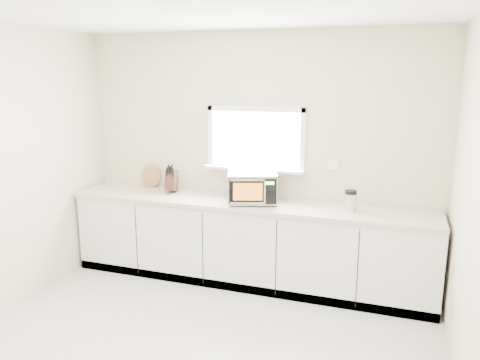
% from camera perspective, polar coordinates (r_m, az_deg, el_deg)
% --- Properties ---
extents(back_wall, '(4.00, 0.17, 2.70)m').
position_cam_1_polar(back_wall, '(5.17, 1.96, 2.99)').
color(back_wall, beige).
rests_on(back_wall, ground).
extents(cabinets, '(3.92, 0.60, 0.88)m').
position_cam_1_polar(cabinets, '(5.14, 0.90, -7.74)').
color(cabinets, silver).
rests_on(cabinets, ground).
extents(countertop, '(3.92, 0.64, 0.04)m').
position_cam_1_polar(countertop, '(4.99, 0.89, -2.83)').
color(countertop, beige).
rests_on(countertop, cabinets).
extents(microwave, '(0.60, 0.53, 0.32)m').
position_cam_1_polar(microwave, '(4.90, 1.52, -0.83)').
color(microwave, black).
rests_on(microwave, countertop).
extents(knife_block, '(0.15, 0.25, 0.34)m').
position_cam_1_polar(knife_block, '(5.38, -8.34, -0.00)').
color(knife_block, '#402517').
rests_on(knife_block, countertop).
extents(cutting_board, '(0.27, 0.06, 0.27)m').
position_cam_1_polar(cutting_board, '(5.69, -10.83, 0.51)').
color(cutting_board, '#B07644').
rests_on(cutting_board, countertop).
extents(coffee_grinder, '(0.14, 0.14, 0.21)m').
position_cam_1_polar(coffee_grinder, '(4.76, 13.31, -2.42)').
color(coffee_grinder, '#B8BAC0').
rests_on(coffee_grinder, countertop).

